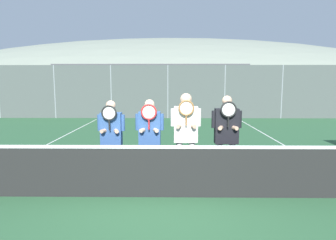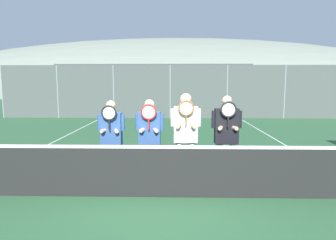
{
  "view_description": "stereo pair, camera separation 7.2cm",
  "coord_description": "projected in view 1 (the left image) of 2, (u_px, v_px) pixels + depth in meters",
  "views": [
    {
      "loc": [
        0.22,
        -5.21,
        2.1
      ],
      "look_at": [
        0.14,
        0.82,
        1.31
      ],
      "focal_mm": 32.0,
      "sensor_mm": 36.0,
      "label": 1
    },
    {
      "loc": [
        0.29,
        -5.21,
        2.1
      ],
      "look_at": [
        0.14,
        0.82,
        1.31
      ],
      "focal_mm": 32.0,
      "sensor_mm": 36.0,
      "label": 2
    }
  ],
  "objects": [
    {
      "name": "ground_plane",
      "position": [
        160.0,
        197.0,
        5.44
      ],
      "size": [
        120.0,
        120.0,
        0.0
      ],
      "primitive_type": "plane",
      "color": "#2D5B38"
    },
    {
      "name": "hill_distant",
      "position": [
        171.0,
        92.0,
        59.27
      ],
      "size": [
        99.48,
        55.26,
        19.34
      ],
      "color": "gray",
      "rests_on": "ground_plane"
    },
    {
      "name": "clubhouse_building",
      "position": [
        152.0,
        86.0,
        25.32
      ],
      "size": [
        14.97,
        5.5,
        3.38
      ],
      "color": "tan",
      "rests_on": "ground_plane"
    },
    {
      "name": "fence_back",
      "position": [
        168.0,
        92.0,
        16.85
      ],
      "size": [
        19.29,
        0.06,
        2.99
      ],
      "color": "gray",
      "rests_on": "ground_plane"
    },
    {
      "name": "tennis_net",
      "position": [
        159.0,
        171.0,
        5.38
      ],
      "size": [
        10.55,
        0.09,
        1.06
      ],
      "color": "gray",
      "rests_on": "ground_plane"
    },
    {
      "name": "court_line_left_sideline",
      "position": [
        26.0,
        156.0,
        8.46
      ],
      "size": [
        0.05,
        16.0,
        0.01
      ],
      "primitive_type": "cube",
      "color": "white",
      "rests_on": "ground_plane"
    },
    {
      "name": "court_line_right_sideline",
      "position": [
        304.0,
        156.0,
        8.37
      ],
      "size": [
        0.05,
        16.0,
        0.01
      ],
      "primitive_type": "cube",
      "color": "white",
      "rests_on": "ground_plane"
    },
    {
      "name": "player_leftmost",
      "position": [
        111.0,
        137.0,
        5.93
      ],
      "size": [
        0.54,
        0.34,
        1.72
      ],
      "color": "#56565B",
      "rests_on": "ground_plane"
    },
    {
      "name": "player_center_left",
      "position": [
        150.0,
        136.0,
        5.93
      ],
      "size": [
        0.56,
        0.34,
        1.74
      ],
      "color": "#56565B",
      "rests_on": "ground_plane"
    },
    {
      "name": "player_center_right",
      "position": [
        186.0,
        131.0,
        5.94
      ],
      "size": [
        0.6,
        0.34,
        1.86
      ],
      "color": "white",
      "rests_on": "ground_plane"
    },
    {
      "name": "player_rightmost",
      "position": [
        226.0,
        133.0,
        5.9
      ],
      "size": [
        0.59,
        0.34,
        1.82
      ],
      "color": "white",
      "rests_on": "ground_plane"
    },
    {
      "name": "car_far_left",
      "position": [
        90.0,
        99.0,
        19.5
      ],
      "size": [
        4.01,
        2.08,
        1.78
      ],
      "color": "slate",
      "rests_on": "ground_plane"
    },
    {
      "name": "car_left_of_center",
      "position": [
        159.0,
        100.0,
        19.14
      ],
      "size": [
        4.24,
        2.06,
        1.75
      ],
      "color": "silver",
      "rests_on": "ground_plane"
    },
    {
      "name": "car_center",
      "position": [
        235.0,
        99.0,
        19.34
      ],
      "size": [
        4.68,
        1.93,
        1.79
      ],
      "color": "slate",
      "rests_on": "ground_plane"
    }
  ]
}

